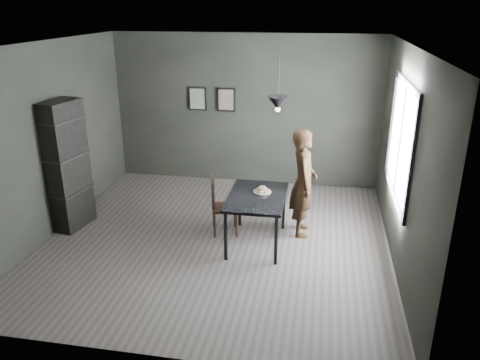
% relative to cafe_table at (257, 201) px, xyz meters
% --- Properties ---
extents(ground, '(5.00, 5.00, 0.00)m').
position_rel_cafe_table_xyz_m(ground, '(-0.60, 0.00, -0.67)').
color(ground, '#3B3533').
rests_on(ground, ground).
extents(back_wall, '(5.00, 0.10, 2.80)m').
position_rel_cafe_table_xyz_m(back_wall, '(-0.60, 2.50, 0.73)').
color(back_wall, black).
rests_on(back_wall, ground).
extents(ceiling, '(5.00, 5.00, 0.02)m').
position_rel_cafe_table_xyz_m(ceiling, '(-0.60, 0.00, 2.13)').
color(ceiling, silver).
rests_on(ceiling, ground).
extents(window_assembly, '(0.04, 1.96, 1.56)m').
position_rel_cafe_table_xyz_m(window_assembly, '(1.87, 0.20, 0.93)').
color(window_assembly, white).
rests_on(window_assembly, ground).
extents(cafe_table, '(0.80, 1.20, 0.75)m').
position_rel_cafe_table_xyz_m(cafe_table, '(0.00, 0.00, 0.00)').
color(cafe_table, black).
rests_on(cafe_table, ground).
extents(white_plate, '(0.23, 0.23, 0.01)m').
position_rel_cafe_table_xyz_m(white_plate, '(0.06, 0.13, 0.08)').
color(white_plate, silver).
rests_on(white_plate, cafe_table).
extents(donut_pile, '(0.20, 0.20, 0.09)m').
position_rel_cafe_table_xyz_m(donut_pile, '(0.06, 0.13, 0.12)').
color(donut_pile, beige).
rests_on(donut_pile, white_plate).
extents(woman, '(0.44, 0.62, 1.63)m').
position_rel_cafe_table_xyz_m(woman, '(0.62, 0.46, 0.14)').
color(woman, black).
rests_on(woman, ground).
extents(wood_chair, '(0.47, 0.47, 0.88)m').
position_rel_cafe_table_xyz_m(wood_chair, '(-0.60, 0.23, -0.17)').
color(wood_chair, black).
rests_on(wood_chair, ground).
extents(shelf_unit, '(0.48, 0.71, 1.98)m').
position_rel_cafe_table_xyz_m(shelf_unit, '(-2.92, 0.07, 0.32)').
color(shelf_unit, black).
rests_on(shelf_unit, ground).
extents(pendant_lamp, '(0.28, 0.28, 0.86)m').
position_rel_cafe_table_xyz_m(pendant_lamp, '(0.25, 0.10, 1.38)').
color(pendant_lamp, black).
rests_on(pendant_lamp, ground).
extents(framed_print_left, '(0.34, 0.04, 0.44)m').
position_rel_cafe_table_xyz_m(framed_print_left, '(-1.50, 2.47, 0.93)').
color(framed_print_left, black).
rests_on(framed_print_left, ground).
extents(framed_print_right, '(0.34, 0.04, 0.44)m').
position_rel_cafe_table_xyz_m(framed_print_right, '(-0.95, 2.47, 0.93)').
color(framed_print_right, black).
rests_on(framed_print_right, ground).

